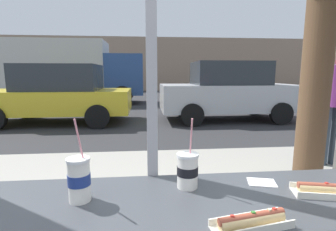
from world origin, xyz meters
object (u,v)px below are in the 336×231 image
(parked_car_yellow, at_px, (59,94))
(parked_car_silver, at_px, (228,91))
(hotdog_tray_far, at_px, (327,190))
(box_truck, at_px, (65,70))
(soda_cup_left, at_px, (79,179))
(soda_cup_right, at_px, (187,170))
(hotdog_tray_near, at_px, (252,221))
(pedestrian, at_px, (334,99))

(parked_car_yellow, xyz_separation_m, parked_car_silver, (5.10, 0.00, 0.05))
(hotdog_tray_far, bearing_deg, box_truck, 110.92)
(hotdog_tray_far, distance_m, parked_car_yellow, 7.48)
(soda_cup_left, bearing_deg, soda_cup_right, 10.08)
(hotdog_tray_near, relative_size, parked_car_silver, 0.07)
(box_truck, bearing_deg, hotdog_tray_far, -69.08)
(soda_cup_left, distance_m, box_truck, 12.25)
(parked_car_yellow, bearing_deg, box_truck, 104.03)
(parked_car_yellow, relative_size, parked_car_silver, 1.01)
(hotdog_tray_near, height_order, parked_car_yellow, parked_car_yellow)
(hotdog_tray_near, height_order, box_truck, box_truck)
(soda_cup_left, xyz_separation_m, box_truck, (-3.51, 11.72, 0.59))
(soda_cup_left, distance_m, parked_car_yellow, 7.06)
(soda_cup_right, distance_m, parked_car_yellow, 7.14)
(parked_car_silver, relative_size, pedestrian, 2.55)
(box_truck, bearing_deg, parked_car_yellow, -75.97)
(soda_cup_right, bearing_deg, pedestrian, 42.45)
(parked_car_yellow, distance_m, pedestrian, 6.75)
(soda_cup_right, bearing_deg, hotdog_tray_near, -63.17)
(hotdog_tray_far, height_order, parked_car_silver, parked_car_silver)
(soda_cup_right, xyz_separation_m, parked_car_silver, (2.41, 6.61, -0.12))
(parked_car_silver, bearing_deg, pedestrian, -89.71)
(hotdog_tray_near, height_order, hotdog_tray_far, same)
(soda_cup_right, bearing_deg, parked_car_yellow, 112.13)
(soda_cup_right, distance_m, parked_car_silver, 7.04)
(hotdog_tray_far, height_order, parked_car_yellow, parked_car_yellow)
(soda_cup_right, relative_size, parked_car_yellow, 0.07)
(hotdog_tray_near, relative_size, box_truck, 0.04)
(box_truck, bearing_deg, soda_cup_right, -71.28)
(soda_cup_right, distance_m, box_truck, 12.31)
(parked_car_yellow, bearing_deg, hotdog_tray_far, -64.31)
(hotdog_tray_near, xyz_separation_m, hotdog_tray_far, (0.40, 0.18, -0.00))
(box_truck, bearing_deg, hotdog_tray_near, -71.06)
(parked_car_yellow, bearing_deg, pedestrian, -40.56)
(box_truck, height_order, pedestrian, box_truck)
(soda_cup_right, bearing_deg, parked_car_silver, 69.95)
(pedestrian, bearing_deg, parked_car_yellow, 139.44)
(hotdog_tray_far, xyz_separation_m, parked_car_yellow, (-3.24, 6.74, -0.11))
(soda_cup_left, relative_size, parked_car_silver, 0.08)
(hotdog_tray_near, distance_m, pedestrian, 3.41)
(box_truck, xyz_separation_m, pedestrian, (6.38, -9.42, -0.54))
(soda_cup_left, relative_size, parked_car_yellow, 0.08)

